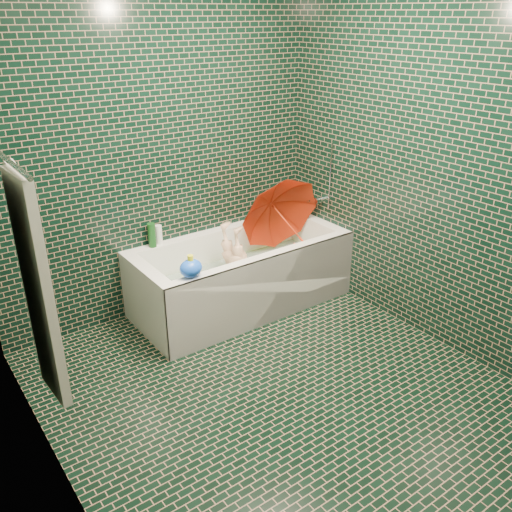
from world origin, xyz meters
TOP-DOWN VIEW (x-y plane):
  - floor at (0.00, 0.00)m, footprint 2.80×2.80m
  - wall_back at (0.00, 1.40)m, footprint 2.80×0.00m
  - wall_left at (-1.30, 0.00)m, footprint 0.00×2.80m
  - wall_right at (1.30, 0.00)m, footprint 0.00×2.80m
  - bathtub at (0.45, 1.01)m, footprint 1.70×0.75m
  - bath_mat at (0.45, 1.02)m, footprint 1.35×0.47m
  - water at (0.45, 1.02)m, footprint 1.48×0.53m
  - towel_rail at (-1.25, 0.25)m, footprint 0.02×0.58m
  - towel at (-1.24, 0.24)m, footprint 0.08×0.44m
  - faucet at (1.26, 1.02)m, footprint 0.18×0.19m
  - child at (0.41, 1.01)m, footprint 0.83×0.35m
  - umbrella at (0.88, 0.99)m, footprint 0.92×0.93m
  - soap_bottle_a at (1.25, 1.33)m, footprint 0.12×0.12m
  - soap_bottle_b at (1.25, 1.32)m, footprint 0.09×0.09m
  - soap_bottle_c at (1.06, 1.31)m, footprint 0.17×0.17m
  - bottle_right_tall at (1.15, 1.37)m, footprint 0.07×0.07m
  - bottle_right_pump at (1.25, 1.32)m, footprint 0.06×0.06m
  - bottle_left_tall at (-0.14, 1.34)m, footprint 0.07×0.07m
  - bottle_left_short at (-0.08, 1.36)m, footprint 0.07×0.07m
  - rubber_duck at (1.11, 1.32)m, footprint 0.11×0.08m
  - bath_toy at (-0.16, 0.72)m, footprint 0.19×0.17m

SIDE VIEW (x-z plane):
  - floor at x=0.00m, z-range 0.00..0.00m
  - bath_mat at x=0.45m, z-range 0.15..0.16m
  - bathtub at x=0.45m, z-range -0.06..0.49m
  - water at x=0.45m, z-range 0.30..0.30m
  - child at x=0.41m, z-range 0.16..0.46m
  - soap_bottle_a at x=1.25m, z-range 0.41..0.69m
  - soap_bottle_b at x=1.25m, z-range 0.46..0.64m
  - soap_bottle_c at x=1.06m, z-range 0.46..0.64m
  - rubber_duck at x=1.11m, z-range 0.55..0.63m
  - bath_toy at x=-0.16m, z-range 0.54..0.70m
  - bottle_left_short at x=-0.08m, z-range 0.55..0.70m
  - umbrella at x=0.88m, z-range 0.13..1.12m
  - bottle_left_tall at x=-0.14m, z-range 0.55..0.74m
  - bottle_right_pump at x=1.25m, z-range 0.55..0.74m
  - bottle_right_tall at x=1.15m, z-range 0.55..0.78m
  - faucet at x=1.26m, z-range 0.50..1.05m
  - towel at x=-1.24m, z-range 0.47..1.59m
  - wall_back at x=0.00m, z-range -0.15..2.65m
  - wall_left at x=-1.30m, z-range -0.15..2.65m
  - wall_right at x=1.30m, z-range -0.15..2.65m
  - towel_rail at x=-1.25m, z-range 1.59..1.61m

